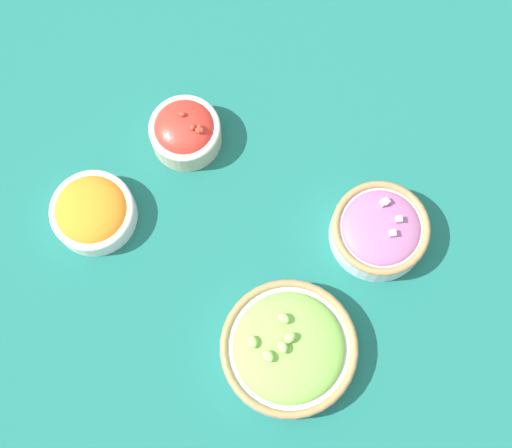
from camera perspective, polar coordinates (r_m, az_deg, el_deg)
ground_plane at (r=1.12m, az=0.00°, el=-0.43°), size 3.00×3.00×0.00m
bowl_red_onion at (r=1.10m, az=9.86°, el=-0.49°), size 0.15×0.15×0.07m
bowl_lettuce at (r=1.05m, az=2.63°, el=-9.89°), size 0.20×0.20×0.08m
bowl_cherry_tomatoes at (r=1.14m, az=-5.69°, el=7.42°), size 0.11×0.11×0.07m
bowl_carrots at (r=1.13m, az=-12.94°, el=0.98°), size 0.13×0.13×0.06m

